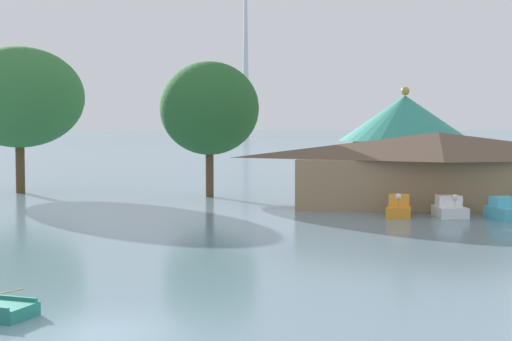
# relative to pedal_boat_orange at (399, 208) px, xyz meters

# --- Properties ---
(ground_plane) EXTENTS (2000.00, 2000.00, 0.00)m
(ground_plane) POSITION_rel_pedal_boat_orange_xyz_m (-8.49, -28.32, -0.52)
(ground_plane) COLOR slate
(pedal_boat_orange) EXTENTS (1.62, 2.75, 1.49)m
(pedal_boat_orange) POSITION_rel_pedal_boat_orange_xyz_m (0.00, 0.00, 0.00)
(pedal_boat_orange) COLOR orange
(pedal_boat_orange) RESTS_ON ground
(pedal_boat_white) EXTENTS (2.10, 2.85, 1.46)m
(pedal_boat_white) POSITION_rel_pedal_boat_orange_xyz_m (2.99, 0.26, -0.01)
(pedal_boat_white) COLOR white
(pedal_boat_white) RESTS_ON ground
(pedal_boat_cyan) EXTENTS (2.22, 2.95, 1.48)m
(pedal_boat_cyan) POSITION_rel_pedal_boat_orange_xyz_m (6.07, -0.53, 0.01)
(pedal_boat_cyan) COLOR #4CB7CC
(pedal_boat_cyan) RESTS_ON ground
(boathouse) EXTENTS (19.95, 7.17, 5.04)m
(boathouse) POSITION_rel_pedal_boat_orange_xyz_m (2.66, 5.36, 2.13)
(boathouse) COLOR #9E7F5B
(boathouse) RESTS_ON ground
(green_roof_pavilion) EXTENTS (10.59, 10.59, 8.61)m
(green_roof_pavilion) POSITION_rel_pedal_boat_orange_xyz_m (0.78, 16.20, 3.93)
(green_roof_pavilion) COLOR brown
(green_roof_pavilion) RESTS_ON ground
(shoreline_tree_tall_left) EXTENTS (10.51, 10.51, 11.91)m
(shoreline_tree_tall_left) POSITION_rel_pedal_boat_orange_xyz_m (-30.20, 12.00, 7.27)
(shoreline_tree_tall_left) COLOR brown
(shoreline_tree_tall_left) RESTS_ON ground
(shoreline_tree_mid) EXTENTS (7.61, 7.61, 10.40)m
(shoreline_tree_mid) POSITION_rel_pedal_boat_orange_xyz_m (-14.12, 10.86, 6.29)
(shoreline_tree_mid) COLOR brown
(shoreline_tree_mid) RESTS_ON ground
(distant_broadcast_tower) EXTENTS (5.91, 5.91, 160.59)m
(distant_broadcast_tower) POSITION_rel_pedal_boat_orange_xyz_m (-73.51, 369.33, 67.01)
(distant_broadcast_tower) COLOR silver
(distant_broadcast_tower) RESTS_ON ground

